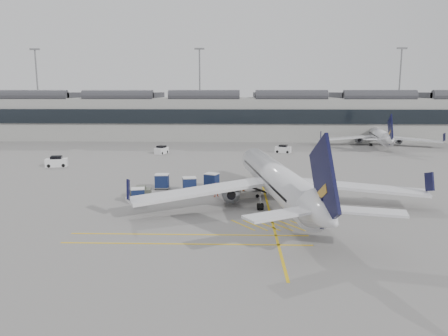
{
  "coord_description": "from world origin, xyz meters",
  "views": [
    {
      "loc": [
        6.38,
        -48.44,
        13.21
      ],
      "look_at": [
        4.86,
        2.59,
        4.0
      ],
      "focal_mm": 35.0,
      "sensor_mm": 36.0,
      "label": 1
    }
  ],
  "objects_px": {
    "belt_loader": "(244,193)",
    "ramp_agent_a": "(243,190)",
    "pushback_tug": "(141,192)",
    "baggage_cart_a": "(212,180)",
    "airliner_main": "(278,181)",
    "ramp_agent_b": "(215,190)"
  },
  "relations": [
    {
      "from": "airliner_main",
      "to": "belt_loader",
      "type": "height_order",
      "value": "airliner_main"
    },
    {
      "from": "baggage_cart_a",
      "to": "ramp_agent_b",
      "type": "relative_size",
      "value": 1.33
    },
    {
      "from": "airliner_main",
      "to": "ramp_agent_a",
      "type": "relative_size",
      "value": 23.86
    },
    {
      "from": "airliner_main",
      "to": "belt_loader",
      "type": "bearing_deg",
      "value": 126.42
    },
    {
      "from": "ramp_agent_b",
      "to": "pushback_tug",
      "type": "height_order",
      "value": "ramp_agent_b"
    },
    {
      "from": "belt_loader",
      "to": "ramp_agent_a",
      "type": "height_order",
      "value": "belt_loader"
    },
    {
      "from": "belt_loader",
      "to": "ramp_agent_b",
      "type": "height_order",
      "value": "belt_loader"
    },
    {
      "from": "baggage_cart_a",
      "to": "ramp_agent_a",
      "type": "bearing_deg",
      "value": -24.97
    },
    {
      "from": "baggage_cart_a",
      "to": "pushback_tug",
      "type": "height_order",
      "value": "baggage_cart_a"
    },
    {
      "from": "airliner_main",
      "to": "belt_loader",
      "type": "relative_size",
      "value": 7.77
    },
    {
      "from": "ramp_agent_a",
      "to": "pushback_tug",
      "type": "height_order",
      "value": "ramp_agent_a"
    },
    {
      "from": "belt_loader",
      "to": "pushback_tug",
      "type": "xyz_separation_m",
      "value": [
        -12.83,
        -0.4,
        0.07
      ]
    },
    {
      "from": "baggage_cart_a",
      "to": "pushback_tug",
      "type": "relative_size",
      "value": 0.88
    },
    {
      "from": "belt_loader",
      "to": "baggage_cart_a",
      "type": "distance_m",
      "value": 6.91
    },
    {
      "from": "baggage_cart_a",
      "to": "ramp_agent_a",
      "type": "relative_size",
      "value": 1.49
    },
    {
      "from": "ramp_agent_a",
      "to": "pushback_tug",
      "type": "bearing_deg",
      "value": 130.97
    },
    {
      "from": "belt_loader",
      "to": "ramp_agent_b",
      "type": "relative_size",
      "value": 2.75
    },
    {
      "from": "ramp_agent_b",
      "to": "pushback_tug",
      "type": "xyz_separation_m",
      "value": [
        -9.26,
        -0.52,
        -0.25
      ]
    },
    {
      "from": "baggage_cart_a",
      "to": "belt_loader",
      "type": "bearing_deg",
      "value": -27.07
    },
    {
      "from": "airliner_main",
      "to": "ramp_agent_b",
      "type": "distance_m",
      "value": 8.6
    },
    {
      "from": "airliner_main",
      "to": "ramp_agent_a",
      "type": "bearing_deg",
      "value": 123.66
    },
    {
      "from": "ramp_agent_a",
      "to": "airliner_main",
      "type": "bearing_deg",
      "value": -100.74
    }
  ]
}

